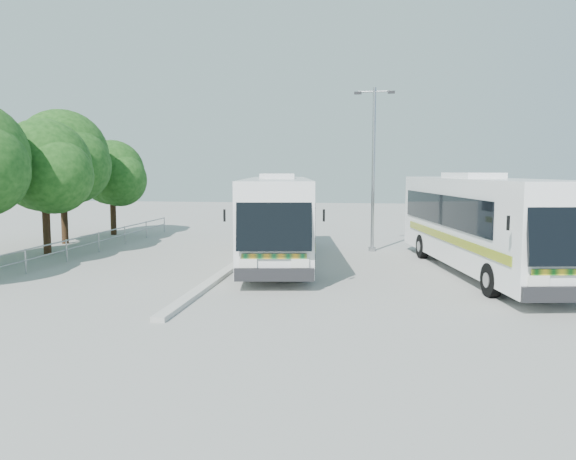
% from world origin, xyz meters
% --- Properties ---
extents(ground, '(100.00, 100.00, 0.00)m').
position_xyz_m(ground, '(0.00, 0.00, 0.00)').
color(ground, gray).
rests_on(ground, ground).
extents(kerb_divider, '(0.40, 16.00, 0.15)m').
position_xyz_m(kerb_divider, '(-2.30, 2.00, 0.07)').
color(kerb_divider, '#B2B2AD').
rests_on(kerb_divider, ground).
extents(railing, '(0.06, 22.00, 1.00)m').
position_xyz_m(railing, '(-10.00, 4.00, 0.74)').
color(railing, gray).
rests_on(railing, ground).
extents(tree_far_c, '(4.97, 4.69, 6.49)m').
position_xyz_m(tree_far_c, '(-12.12, 5.10, 4.26)').
color(tree_far_c, '#382314').
rests_on(tree_far_c, ground).
extents(tree_far_d, '(5.62, 5.30, 7.33)m').
position_xyz_m(tree_far_d, '(-13.31, 8.80, 4.82)').
color(tree_far_d, '#382314').
rests_on(tree_far_d, ground).
extents(tree_far_e, '(4.54, 4.28, 5.92)m').
position_xyz_m(tree_far_e, '(-12.63, 13.30, 3.89)').
color(tree_far_e, '#382314').
rests_on(tree_far_e, ground).
extents(coach_main, '(4.58, 13.49, 3.68)m').
position_xyz_m(coach_main, '(-0.81, 4.58, 2.01)').
color(coach_main, silver).
rests_on(coach_main, ground).
extents(coach_adjacent, '(5.06, 13.68, 3.72)m').
position_xyz_m(coach_adjacent, '(7.58, 2.87, 2.04)').
color(coach_adjacent, white).
rests_on(coach_adjacent, ground).
extents(lamppost, '(1.97, 0.25, 8.06)m').
position_xyz_m(lamppost, '(3.40, 8.29, 4.45)').
color(lamppost, '#969A9E').
rests_on(lamppost, ground).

